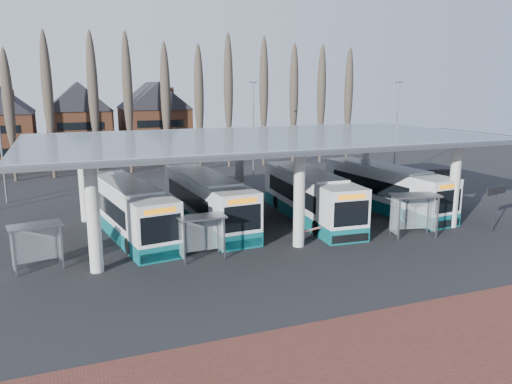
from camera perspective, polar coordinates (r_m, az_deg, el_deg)
name	(u,v)px	position (r m, az deg, el deg)	size (l,w,h in m)	color
ground	(317,259)	(29.23, 7.04, -7.57)	(140.00, 140.00, 0.00)	black
brick_strip	(477,365)	(20.46, 23.92, -17.59)	(70.00, 10.00, 0.03)	brown
station_canopy	(265,145)	(35.02, 1.06, 5.36)	(32.00, 16.00, 6.34)	beige
poplar_row	(182,94)	(58.68, -8.41, 10.98)	(45.10, 1.10, 14.50)	#473D33
townhouse_row	(39,117)	(68.32, -23.60, 7.87)	(36.80, 10.30, 12.25)	brown
lamp_post_a	(0,140)	(46.63, -27.18, 5.29)	(0.80, 0.16, 10.17)	slate
lamp_post_b	(253,128)	(53.91, -0.32, 7.36)	(0.80, 0.16, 10.17)	slate
lamp_post_c	(396,128)	(55.44, 15.74, 7.04)	(0.80, 0.16, 10.17)	slate
bus_0	(129,210)	(34.31, -14.32, -2.01)	(4.59, 12.90, 3.51)	silver
bus_1	(207,201)	(35.90, -5.63, -1.02)	(3.54, 12.99, 3.57)	silver
bus_2	(309,197)	(37.32, 6.13, -0.53)	(3.59, 12.99, 3.57)	silver
bus_3	(384,189)	(41.31, 14.47, 0.37)	(4.00, 12.94, 3.54)	silver
shelter_0	(36,236)	(29.41, -23.89, -4.66)	(2.93, 1.84, 2.53)	gray
shelter_1	(201,227)	(28.74, -6.32, -4.03)	(2.77, 1.44, 2.53)	gray
shelter_2	(414,206)	(34.29, 17.56, -1.48)	(3.33, 2.14, 2.85)	gray
info_sign_0	(496,194)	(37.25, 25.73, -0.20)	(2.08, 0.56, 3.13)	black
info_sign_1	(436,176)	(42.46, 19.93, 1.75)	(2.13, 0.62, 3.21)	black
barrier	(315,229)	(32.23, 6.74, -4.26)	(1.88, 0.86, 0.98)	black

